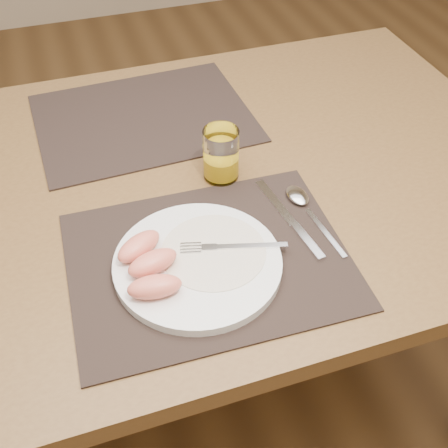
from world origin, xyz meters
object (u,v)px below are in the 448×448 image
knife (294,224)px  fork (224,247)px  spoon (301,201)px  juice_glass (221,157)px  table (184,210)px  placemat_far (144,118)px  placemat_near (209,260)px  plate (198,263)px

knife → fork: bearing=-168.6°
spoon → juice_glass: size_ratio=1.90×
table → knife: (0.15, -0.19, 0.09)m
fork → placemat_far: bearing=95.0°
fork → table: bearing=93.1°
knife → juice_glass: juice_glass is taller
juice_glass → placemat_near: bearing=-113.6°
fork → juice_glass: bearing=73.3°
table → spoon: bearing=-37.7°
placemat_near → table: bearing=86.0°
table → placemat_near: 0.24m
placemat_near → juice_glass: (0.09, 0.20, 0.05)m
placemat_far → fork: fork is taller
plate → spoon: (0.22, 0.09, -0.00)m
placemat_near → juice_glass: 0.22m
placemat_far → juice_glass: (0.10, -0.24, 0.05)m
table → spoon: 0.25m
plate → spoon: 0.24m
fork → spoon: 0.19m
knife → juice_glass: 0.19m
placemat_near → fork: 0.03m
table → knife: 0.26m
placemat_near → plate: (-0.02, -0.01, 0.01)m
fork → placemat_near: bearing=-176.8°
juice_glass → spoon: bearing=-46.9°
juice_glass → table: bearing=163.0°
table → plate: size_ratio=5.19×
placemat_far → plate: plate is taller
placemat_near → juice_glass: juice_glass is taller
placemat_near → spoon: (0.20, 0.08, 0.01)m
placemat_far → fork: 0.44m
table → fork: size_ratio=8.11×
table → knife: knife is taller
knife → spoon: size_ratio=1.15×
placemat_far → spoon: 0.42m
table → juice_glass: (0.07, -0.02, 0.13)m
juice_glass → plate: bearing=-117.3°
placemat_far → plate: bearing=-91.3°
placemat_near → knife: knife is taller
spoon → juice_glass: juice_glass is taller
knife → spoon: 0.06m
plate → juice_glass: (0.11, 0.21, 0.04)m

